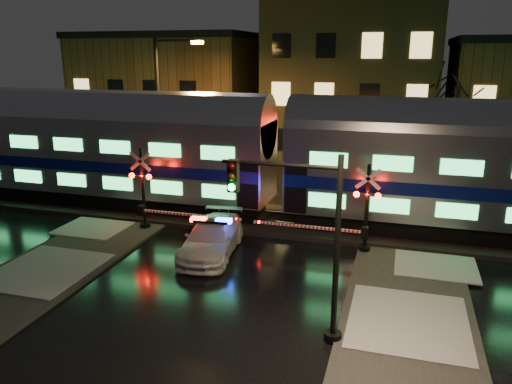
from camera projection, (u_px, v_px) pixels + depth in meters
ground at (236, 262)px, 19.62m from camera, size 120.00×120.00×0.00m
ballast at (269, 220)px, 24.21m from camera, size 90.00×4.20×0.24m
sidewalk_right at (408, 384)px, 12.29m from camera, size 4.00×20.00×0.12m
building_left at (173, 95)px, 42.28m from camera, size 14.00×10.00×9.00m
building_mid at (354, 82)px, 38.31m from camera, size 12.00×11.00×11.50m
train at (280, 154)px, 23.19m from camera, size 51.00×3.12×5.92m
police_car at (212, 238)px, 20.22m from camera, size 2.47×4.96×1.54m
crossing_signal_right at (357, 217)px, 20.13m from camera, size 5.27×0.63×3.73m
crossing_signal_left at (150, 198)px, 22.66m from camera, size 5.42×0.64×3.84m
traffic_light at (306, 244)px, 13.66m from camera, size 3.50×0.66×5.42m
streetlight at (163, 105)px, 28.59m from camera, size 2.95×0.31×8.82m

